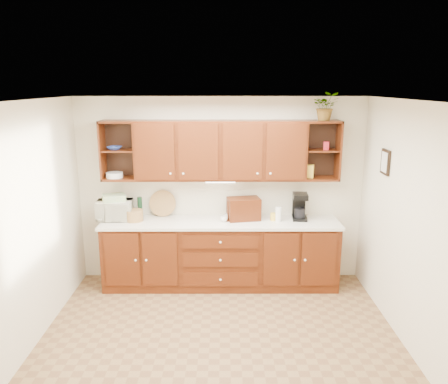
{
  "coord_description": "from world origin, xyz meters",
  "views": [
    {
      "loc": [
        0.04,
        -4.25,
        2.75
      ],
      "look_at": [
        0.05,
        1.15,
        1.42
      ],
      "focal_mm": 35.0,
      "sensor_mm": 36.0,
      "label": 1
    }
  ],
  "objects_px": {
    "potted_plant": "(326,106)",
    "coffee_maker": "(300,207)",
    "bread_box": "(244,209)",
    "microwave": "(115,210)"
  },
  "relations": [
    {
      "from": "coffee_maker",
      "to": "potted_plant",
      "type": "relative_size",
      "value": 1.0
    },
    {
      "from": "microwave",
      "to": "bread_box",
      "type": "xyz_separation_m",
      "value": [
        1.77,
        -0.0,
        0.02
      ]
    },
    {
      "from": "microwave",
      "to": "potted_plant",
      "type": "height_order",
      "value": "potted_plant"
    },
    {
      "from": "microwave",
      "to": "coffee_maker",
      "type": "distance_m",
      "value": 2.55
    },
    {
      "from": "microwave",
      "to": "potted_plant",
      "type": "relative_size",
      "value": 1.3
    },
    {
      "from": "microwave",
      "to": "bread_box",
      "type": "bearing_deg",
      "value": -4.86
    },
    {
      "from": "potted_plant",
      "to": "bread_box",
      "type": "bearing_deg",
      "value": -178.69
    },
    {
      "from": "potted_plant",
      "to": "coffee_maker",
      "type": "bearing_deg",
      "value": -179.57
    },
    {
      "from": "bread_box",
      "to": "potted_plant",
      "type": "height_order",
      "value": "potted_plant"
    },
    {
      "from": "bread_box",
      "to": "coffee_maker",
      "type": "relative_size",
      "value": 1.19
    }
  ]
}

